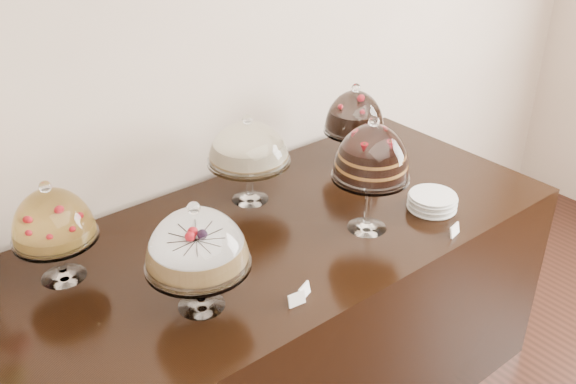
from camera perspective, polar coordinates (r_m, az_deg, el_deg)
wall_back at (r=2.67m, az=-5.45°, el=13.99°), size 5.00×0.04×3.00m
display_counter at (r=2.68m, az=-0.69°, el=-11.39°), size 2.20×1.00×0.90m
cake_stand_sugar_sponge at (r=1.93m, az=-8.13°, el=-4.60°), size 0.32×0.32×0.38m
cake_stand_choco_layer at (r=2.30m, az=7.45°, el=3.15°), size 0.28×0.28×0.45m
cake_stand_cheesecake at (r=2.50m, az=-3.54°, el=4.05°), size 0.33×0.33×0.37m
cake_stand_dark_choco at (r=2.83m, az=5.94°, el=6.80°), size 0.27×0.27×0.37m
cake_stand_fruit_tart at (r=2.18m, az=-20.22°, el=-2.35°), size 0.27×0.27×0.36m
plate_stack at (r=2.59m, az=12.70°, el=-0.84°), size 0.19×0.19×0.06m
price_card_left at (r=2.04m, az=0.78°, el=-9.50°), size 0.06×0.02×0.04m
price_card_right at (r=2.44m, az=14.60°, el=-3.30°), size 0.06×0.03×0.04m
price_card_extra at (r=2.07m, az=1.47°, el=-8.79°), size 0.06×0.04×0.04m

